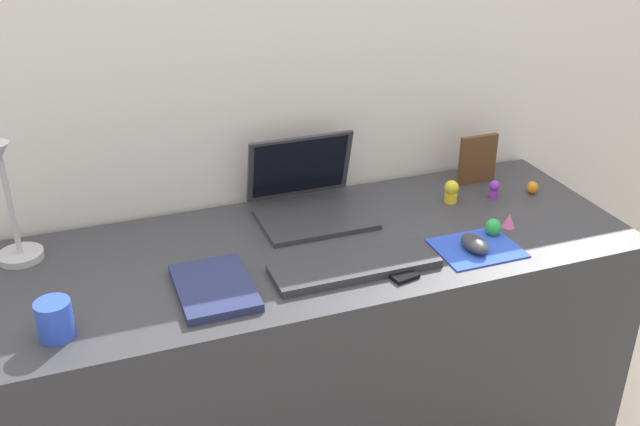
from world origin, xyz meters
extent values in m
cube|color=silver|center=(0.00, 0.34, 0.68)|extent=(2.88, 0.05, 1.36)
cube|color=#38383D|center=(0.00, 0.00, 0.37)|extent=(1.68, 0.61, 0.74)
cube|color=#333338|center=(0.05, 0.12, 0.75)|extent=(0.30, 0.21, 0.01)
cube|color=#333338|center=(0.05, 0.25, 0.85)|extent=(0.30, 0.06, 0.20)
cube|color=black|center=(0.05, 0.25, 0.85)|extent=(0.27, 0.05, 0.17)
cube|color=#333338|center=(0.06, -0.15, 0.75)|extent=(0.41, 0.13, 0.02)
cube|color=blue|center=(0.39, -0.16, 0.74)|extent=(0.21, 0.17, 0.00)
ellipsoid|color=#333338|center=(0.37, -0.17, 0.76)|extent=(0.06, 0.10, 0.03)
cube|color=black|center=(0.14, -0.18, 0.74)|extent=(0.09, 0.14, 0.01)
cylinder|color=#B7B7BC|center=(-0.70, 0.19, 0.75)|extent=(0.11, 0.11, 0.02)
cylinder|color=#B7B7BC|center=(-0.70, 0.19, 0.89)|extent=(0.01, 0.01, 0.27)
cube|color=navy|center=(-0.28, -0.12, 0.75)|extent=(0.17, 0.24, 0.02)
cube|color=brown|center=(0.60, 0.20, 0.81)|extent=(0.12, 0.02, 0.15)
cylinder|color=blue|center=(-0.63, -0.18, 0.78)|extent=(0.07, 0.07, 0.08)
cylinder|color=purple|center=(0.59, 0.08, 0.75)|extent=(0.03, 0.03, 0.03)
sphere|color=purple|center=(0.59, 0.08, 0.78)|extent=(0.03, 0.03, 0.03)
ellipsoid|color=orange|center=(0.71, 0.07, 0.76)|extent=(0.03, 0.03, 0.04)
cone|color=pink|center=(0.53, -0.09, 0.76)|extent=(0.03, 0.03, 0.04)
cylinder|color=yellow|center=(0.46, 0.10, 0.75)|extent=(0.04, 0.04, 0.03)
sphere|color=yellow|center=(0.46, 0.10, 0.79)|extent=(0.04, 0.04, 0.04)
ellipsoid|color=green|center=(0.46, -0.11, 0.76)|extent=(0.04, 0.04, 0.05)
camera|label=1|loc=(-0.54, -1.53, 1.66)|focal=40.90mm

